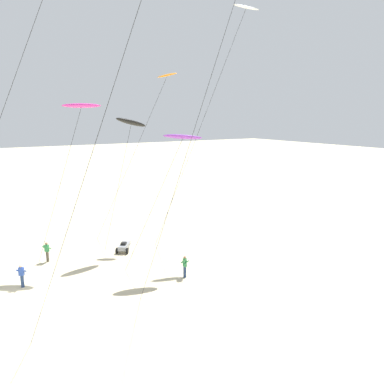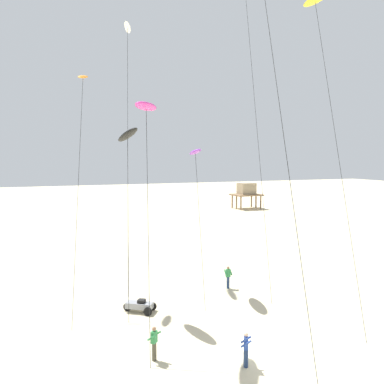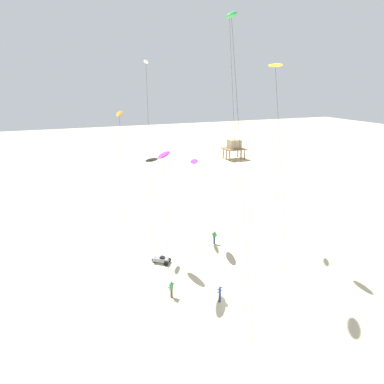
# 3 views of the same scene
# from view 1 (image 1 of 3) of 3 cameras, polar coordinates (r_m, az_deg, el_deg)

# --- Properties ---
(ground_plane) EXTENTS (260.00, 260.00, 0.00)m
(ground_plane) POSITION_cam_1_polar(r_m,az_deg,el_deg) (26.19, -24.48, -15.22)
(ground_plane) COLOR beige
(kite_purple) EXTENTS (2.04, 6.07, 10.52)m
(kite_purple) POSITION_cam_1_polar(r_m,az_deg,el_deg) (26.22, -1.57, 8.95)
(kite_purple) COLOR purple
(kite_purple) RESTS_ON ground
(kite_orange) EXTENTS (2.43, 7.96, 15.78)m
(kite_orange) POSITION_cam_1_polar(r_m,az_deg,el_deg) (34.22, -4.37, 18.03)
(kite_orange) COLOR orange
(kite_orange) RESTS_ON ground
(kite_magenta) EXTENTS (2.35, 5.52, 12.71)m
(kite_magenta) POSITION_cam_1_polar(r_m,az_deg,el_deg) (29.04, -17.79, 13.27)
(kite_magenta) COLOR #D8339E
(kite_magenta) RESTS_ON ground
(kite_black) EXTENTS (1.32, 4.11, 11.76)m
(kite_black) POSITION_cam_1_polar(r_m,az_deg,el_deg) (30.32, -9.99, 11.14)
(kite_black) COLOR black
(kite_black) RESTS_ON ground
(kite_white) EXTENTS (2.78, 9.44, 21.26)m
(kite_white) POSITION_cam_1_polar(r_m,az_deg,el_deg) (34.30, 8.49, 27.00)
(kite_white) COLOR white
(kite_white) RESTS_ON ground
(kite_flyer_nearest) EXTENTS (0.73, 0.73, 1.67)m
(kite_flyer_nearest) POSITION_cam_1_polar(r_m,az_deg,el_deg) (30.99, -22.74, -8.99)
(kite_flyer_nearest) COLOR #4C4738
(kite_flyer_nearest) RESTS_ON ground
(kite_flyer_middle) EXTENTS (0.60, 0.58, 1.67)m
(kite_flyer_middle) POSITION_cam_1_polar(r_m,az_deg,el_deg) (26.02, -1.20, -12.08)
(kite_flyer_middle) COLOR navy
(kite_flyer_middle) RESTS_ON ground
(kite_flyer_furthest) EXTENTS (0.69, 0.71, 1.67)m
(kite_flyer_furthest) POSITION_cam_1_polar(r_m,az_deg,el_deg) (27.32, -26.22, -12.17)
(kite_flyer_furthest) COLOR navy
(kite_flyer_furthest) RESTS_ON ground
(beach_buggy) EXTENTS (2.00, 1.77, 0.82)m
(beach_buggy) POSITION_cam_1_polar(r_m,az_deg,el_deg) (31.59, -11.11, -8.74)
(beach_buggy) COLOR gray
(beach_buggy) RESTS_ON ground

